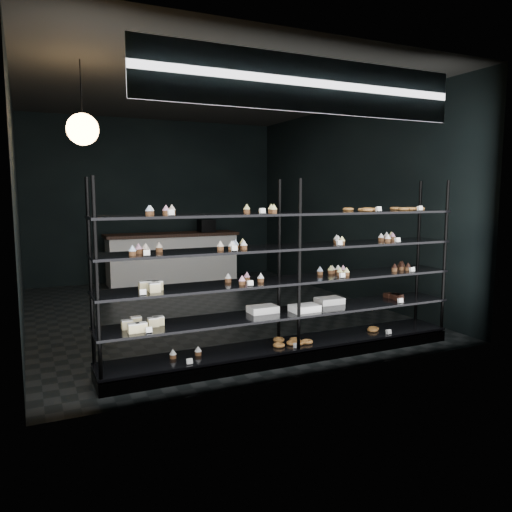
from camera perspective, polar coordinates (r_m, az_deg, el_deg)
name	(u,v)px	position (r m, az deg, el deg)	size (l,w,h in m)	color
room	(205,204)	(7.41, -5.88, 5.93)	(5.01, 6.01, 3.20)	black
display_shelf	(286,301)	(5.30, 3.44, -5.15)	(4.00, 0.50, 1.91)	black
signage	(309,85)	(4.85, 6.03, 18.91)	(3.30, 0.05, 0.50)	#0C1C3E
pendant_lamp	(83,129)	(5.89, -19.21, 13.53)	(0.34, 0.34, 0.90)	black
service_counter	(173,257)	(9.94, -9.46, -0.14)	(2.58, 0.65, 1.23)	silver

